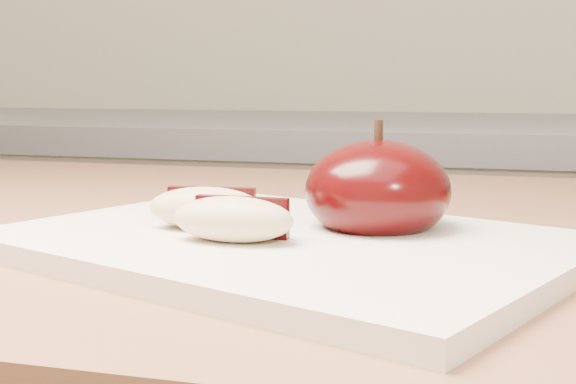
# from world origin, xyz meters

# --- Properties ---
(cutting_board) EXTENTS (0.38, 0.34, 0.01)m
(cutting_board) POSITION_xyz_m (0.04, 0.38, 0.91)
(cutting_board) COLOR silver
(cutting_board) RESTS_ON island_counter
(apple_half) EXTENTS (0.10, 0.10, 0.07)m
(apple_half) POSITION_xyz_m (0.08, 0.42, 0.94)
(apple_half) COLOR black
(apple_half) RESTS_ON cutting_board
(apple_wedge_a) EXTENTS (0.07, 0.04, 0.03)m
(apple_wedge_a) POSITION_xyz_m (-0.01, 0.39, 0.93)
(apple_wedge_a) COLOR #D8BA89
(apple_wedge_a) RESTS_ON cutting_board
(apple_wedge_b) EXTENTS (0.07, 0.04, 0.03)m
(apple_wedge_b) POSITION_xyz_m (0.02, 0.35, 0.93)
(apple_wedge_b) COLOR #D8BA89
(apple_wedge_b) RESTS_ON cutting_board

